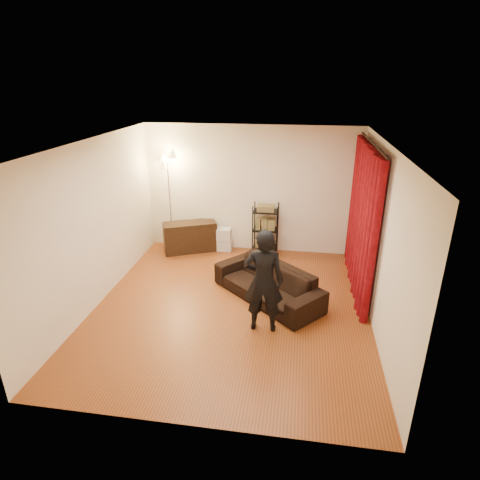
% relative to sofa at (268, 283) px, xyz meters
% --- Properties ---
extents(floor, '(5.00, 5.00, 0.00)m').
position_rel_sofa_xyz_m(floor, '(-0.57, -0.39, -0.30)').
color(floor, '#974419').
rests_on(floor, ground).
extents(ceiling, '(5.00, 5.00, 0.00)m').
position_rel_sofa_xyz_m(ceiling, '(-0.57, -0.39, 2.40)').
color(ceiling, white).
rests_on(ceiling, ground).
extents(wall_back, '(5.00, 0.00, 5.00)m').
position_rel_sofa_xyz_m(wall_back, '(-0.57, 2.11, 1.05)').
color(wall_back, '#F6EACE').
rests_on(wall_back, ground).
extents(wall_front, '(5.00, 0.00, 5.00)m').
position_rel_sofa_xyz_m(wall_front, '(-0.57, -2.89, 1.05)').
color(wall_front, '#F6EACE').
rests_on(wall_front, ground).
extents(wall_left, '(0.00, 5.00, 5.00)m').
position_rel_sofa_xyz_m(wall_left, '(-2.82, -0.39, 1.05)').
color(wall_left, '#F6EACE').
rests_on(wall_left, ground).
extents(wall_right, '(0.00, 5.00, 5.00)m').
position_rel_sofa_xyz_m(wall_right, '(1.68, -0.39, 1.05)').
color(wall_right, '#F6EACE').
rests_on(wall_right, ground).
extents(curtain_rod, '(0.04, 2.65, 0.04)m').
position_rel_sofa_xyz_m(curtain_rod, '(1.58, 0.73, 2.28)').
color(curtain_rod, black).
rests_on(curtain_rod, wall_right).
extents(curtain, '(0.22, 2.65, 2.55)m').
position_rel_sofa_xyz_m(curtain, '(1.56, 0.73, 0.98)').
color(curtain, maroon).
rests_on(curtain, ground).
extents(sofa, '(2.05, 1.95, 0.60)m').
position_rel_sofa_xyz_m(sofa, '(0.00, 0.00, 0.00)').
color(sofa, black).
rests_on(sofa, ground).
extents(person, '(0.61, 0.41, 1.62)m').
position_rel_sofa_xyz_m(person, '(0.01, -0.91, 0.51)').
color(person, black).
rests_on(person, ground).
extents(media_cabinet, '(1.20, 0.85, 0.66)m').
position_rel_sofa_xyz_m(media_cabinet, '(-1.87, 1.78, 0.03)').
color(media_cabinet, '#301F11').
rests_on(media_cabinet, ground).
extents(storage_boxes, '(0.31, 0.25, 0.52)m').
position_rel_sofa_xyz_m(storage_boxes, '(-1.13, 1.92, -0.04)').
color(storage_boxes, silver).
rests_on(storage_boxes, ground).
extents(wire_shelf, '(0.61, 0.52, 1.12)m').
position_rel_sofa_xyz_m(wire_shelf, '(-0.23, 1.88, 0.26)').
color(wire_shelf, black).
rests_on(wire_shelf, ground).
extents(floor_lamp, '(0.50, 0.50, 2.15)m').
position_rel_sofa_xyz_m(floor_lamp, '(-2.28, 1.81, 0.78)').
color(floor_lamp, silver).
rests_on(floor_lamp, ground).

